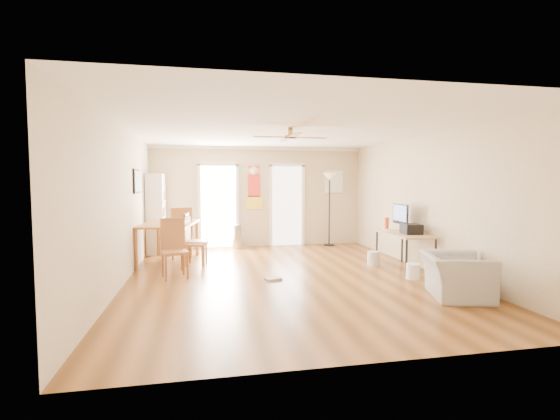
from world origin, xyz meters
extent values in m
plane|color=brown|center=(0.00, 0.00, 0.00)|extent=(7.00, 7.00, 0.00)
cube|color=red|center=(-0.13, 3.48, 1.55)|extent=(0.46, 0.03, 1.10)
cube|color=white|center=(2.05, 3.47, 1.70)|extent=(0.50, 0.04, 0.60)
cube|color=black|center=(-2.73, 1.40, 1.70)|extent=(0.04, 0.66, 0.48)
cylinder|color=#B7B7B9|center=(-0.58, 3.23, 0.30)|extent=(0.34, 0.34, 0.60)
cube|color=white|center=(2.20, 0.64, 0.70)|extent=(0.24, 0.40, 0.01)
cube|color=black|center=(2.45, 0.06, 0.79)|extent=(0.36, 0.41, 0.19)
cylinder|color=red|center=(2.30, 0.79, 0.82)|extent=(0.09, 0.09, 0.25)
cylinder|color=silver|center=(1.93, 0.59, 0.14)|extent=(0.28, 0.28, 0.28)
cylinder|color=white|center=(2.12, -0.61, 0.13)|extent=(0.25, 0.25, 0.27)
cube|color=#999994|center=(-0.28, -0.20, 0.02)|extent=(0.31, 0.27, 0.04)
imported|color=#9D9D98|center=(2.15, -1.75, 0.32)|extent=(1.11, 1.19, 0.64)
camera|label=1|loc=(-1.47, -6.85, 1.68)|focal=25.52mm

